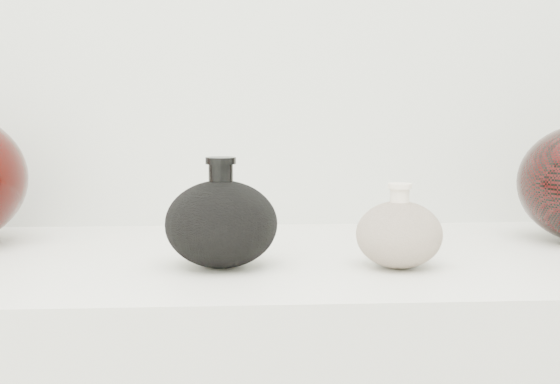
{
  "coord_description": "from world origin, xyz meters",
  "views": [
    {
      "loc": [
        -0.03,
        -0.03,
        1.09
      ],
      "look_at": [
        0.03,
        0.92,
        0.98
      ],
      "focal_mm": 50.0,
      "sensor_mm": 36.0,
      "label": 1
    }
  ],
  "objects": [
    {
      "name": "cream_gourd_vase",
      "position": [
        0.16,
        0.86,
        0.94
      ],
      "size": [
        0.12,
        0.12,
        0.1
      ],
      "color": "#C5AE99",
      "rests_on": "display_counter"
    },
    {
      "name": "black_gourd_vase",
      "position": [
        -0.04,
        0.88,
        0.95
      ],
      "size": [
        0.16,
        0.16,
        0.13
      ],
      "color": "black",
      "rests_on": "display_counter"
    }
  ]
}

